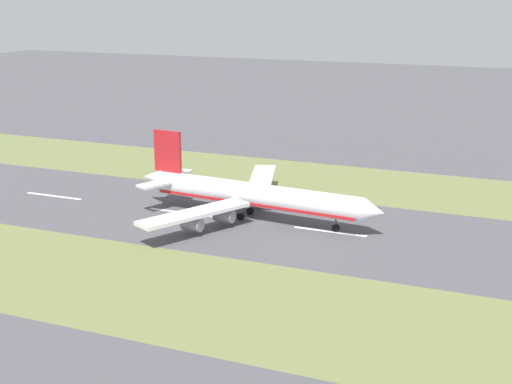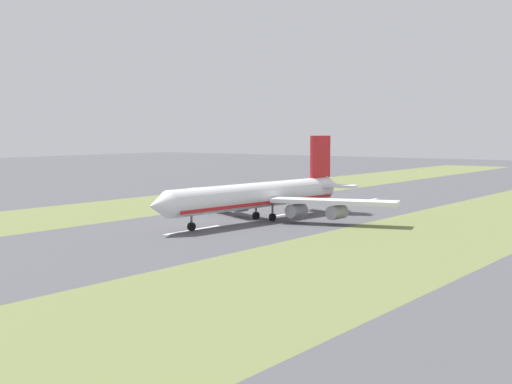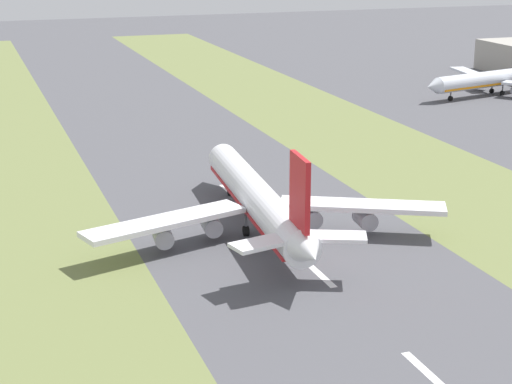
# 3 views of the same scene
# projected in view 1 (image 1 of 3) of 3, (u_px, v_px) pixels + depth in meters

# --- Properties ---
(ground_plane) EXTENTS (800.00, 800.00, 0.00)m
(ground_plane) POSITION_uv_depth(u_px,v_px,m) (262.00, 223.00, 175.76)
(ground_plane) COLOR #4C4C51
(grass_median_west) EXTENTS (40.00, 600.00, 0.01)m
(grass_median_west) POSITION_uv_depth(u_px,v_px,m) (317.00, 180.00, 215.81)
(grass_median_west) COLOR olive
(grass_median_west) RESTS_ON ground
(grass_median_east) EXTENTS (40.00, 600.00, 0.01)m
(grass_median_east) POSITION_uv_depth(u_px,v_px,m) (175.00, 292.00, 135.71)
(grass_median_east) COLOR olive
(grass_median_east) RESTS_ON ground
(centreline_dash_near) EXTENTS (1.20, 18.00, 0.01)m
(centreline_dash_near) POSITION_uv_depth(u_px,v_px,m) (54.00, 196.00, 198.61)
(centreline_dash_near) COLOR silver
(centreline_dash_near) RESTS_ON ground
(centreline_dash_mid) EXTENTS (1.20, 18.00, 0.01)m
(centreline_dash_mid) POSITION_uv_depth(u_px,v_px,m) (181.00, 212.00, 184.03)
(centreline_dash_mid) COLOR silver
(centreline_dash_mid) RESTS_ON ground
(centreline_dash_far) EXTENTS (1.20, 18.00, 0.01)m
(centreline_dash_far) POSITION_uv_depth(u_px,v_px,m) (330.00, 232.00, 169.45)
(centreline_dash_far) COLOR silver
(centreline_dash_far) RESTS_ON ground
(airplane_main_jet) EXTENTS (63.91, 67.22, 20.20)m
(airplane_main_jet) POSITION_uv_depth(u_px,v_px,m) (249.00, 195.00, 178.08)
(airplane_main_jet) COLOR white
(airplane_main_jet) RESTS_ON ground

